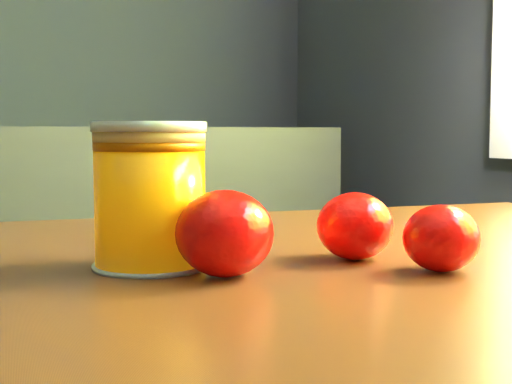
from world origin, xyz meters
name	(u,v)px	position (x,y,z in m)	size (l,w,h in m)	color
juice_glass	(150,196)	(0.91, 0.26, 0.84)	(0.09, 0.09, 0.11)	orange
orange_front	(355,226)	(1.08, 0.23, 0.81)	(0.06, 0.06, 0.06)	#FF0F05
orange_back	(225,233)	(0.96, 0.20, 0.81)	(0.07, 0.07, 0.06)	#FF0F05
orange_extra	(441,238)	(1.11, 0.16, 0.81)	(0.06, 0.06, 0.05)	#FF0F05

